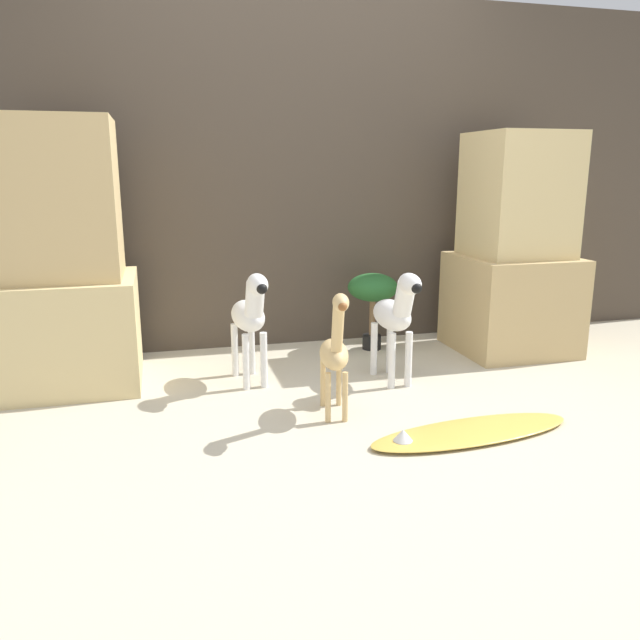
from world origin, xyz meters
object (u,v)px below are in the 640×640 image
zebra_right (396,314)px  zebra_left (250,314)px  surfboard (470,432)px  potted_palm_front (373,292)px  giraffe_figurine (335,350)px

zebra_right → zebra_left: same height
surfboard → potted_palm_front: bearing=88.5°
giraffe_figurine → potted_palm_front: 1.18m
potted_palm_front → surfboard: (-0.04, -1.40, -0.36)m
giraffe_figurine → surfboard: size_ratio=0.63×
giraffe_figurine → zebra_right: bearing=40.3°
potted_palm_front → giraffe_figurine: bearing=-117.7°
zebra_right → giraffe_figurine: zebra_right is taller
giraffe_figurine → surfboard: bearing=-35.2°
zebra_right → potted_palm_front: zebra_right is taller
zebra_right → potted_palm_front: 0.67m
zebra_left → potted_palm_front: bearing=29.6°
zebra_left → giraffe_figurine: (0.31, -0.55, -0.06)m
zebra_left → surfboard: size_ratio=0.63×
zebra_right → potted_palm_front: size_ratio=1.27×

